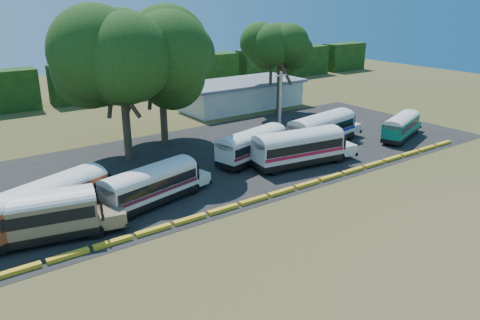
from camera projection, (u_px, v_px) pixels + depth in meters
ground at (275, 202)px, 38.50m from camera, size 160.00×160.00×0.00m
asphalt_strip at (209, 160)px, 48.26m from camera, size 64.00×24.00×0.02m
curb at (268, 196)px, 39.22m from camera, size 53.70×0.45×0.30m
terminal_building at (241, 94)px, 70.75m from camera, size 19.00×9.00×4.00m
treeline_backdrop at (83, 83)px, 74.39m from camera, size 130.00×4.00×6.00m
bus_beige at (31, 216)px, 31.39m from camera, size 11.17×4.85×3.57m
bus_red at (50, 200)px, 33.74m from camera, size 11.37×6.60×3.66m
bus_cream_west at (152, 183)px, 37.45m from camera, size 10.23×4.70×3.27m
bus_cream_east at (253, 144)px, 47.32m from camera, size 10.46×4.85×3.34m
bus_white_red at (300, 146)px, 45.98m from camera, size 11.49×4.31×3.69m
bus_white_blue at (323, 128)px, 52.56m from camera, size 11.38×4.53×3.64m
bus_teal at (402, 125)px, 54.94m from camera, size 9.20×5.09×2.95m
tree_west at (121, 58)px, 45.06m from camera, size 12.70×12.70×15.08m
tree_center at (161, 62)px, 50.97m from camera, size 9.57×9.57×12.82m
tree_east at (281, 45)px, 64.77m from camera, size 8.12×8.12×12.68m
utility_pole at (280, 107)px, 52.65m from camera, size 1.60×0.30×8.18m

